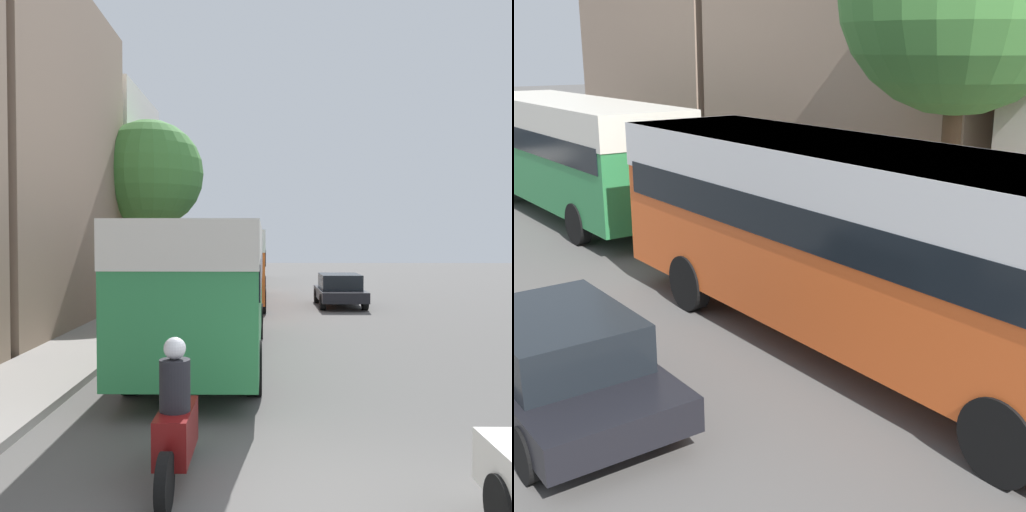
% 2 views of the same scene
% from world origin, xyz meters
% --- Properties ---
extents(sidewalk, '(2.20, 120.00, 0.15)m').
position_xyz_m(sidewalk, '(-5.10, 0.00, 0.07)').
color(sidewalk, gray).
rests_on(sidewalk, ground_plane).
extents(building_corner, '(5.24, 8.80, 10.23)m').
position_xyz_m(building_corner, '(-8.82, 2.31, 5.12)').
color(building_corner, gray).
rests_on(building_corner, ground_plane).
extents(building_midblock, '(6.87, 9.88, 10.75)m').
position_xyz_m(building_midblock, '(-9.63, 12.10, 5.37)').
color(building_midblock, gray).
rests_on(building_midblock, ground_plane).
extents(bus_lead, '(2.54, 9.53, 3.17)m').
position_xyz_m(bus_lead, '(-1.82, 7.38, 2.05)').
color(bus_lead, '#2D8447').
rests_on(bus_lead, ground_plane).
extents(bus_following, '(2.55, 10.69, 3.17)m').
position_xyz_m(bus_following, '(-1.71, 19.00, 2.05)').
color(bus_following, '#EA5B23').
rests_on(bus_following, ground_plane).
extents(car_crossing, '(1.91, 3.95, 1.36)m').
position_xyz_m(car_crossing, '(2.66, 18.01, 0.72)').
color(car_crossing, black).
rests_on(car_crossing, ground_plane).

